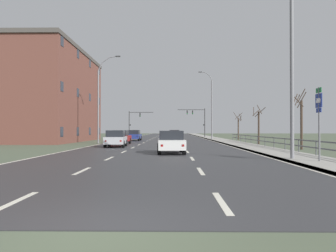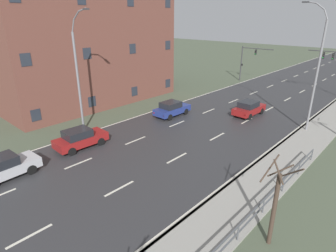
{
  "view_description": "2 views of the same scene",
  "coord_description": "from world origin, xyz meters",
  "views": [
    {
      "loc": [
        1.23,
        -5.19,
        1.66
      ],
      "look_at": [
        0.32,
        59.76,
        2.36
      ],
      "focal_mm": 34.23,
      "sensor_mm": 36.0,
      "label": 1
    },
    {
      "loc": [
        14.36,
        20.32,
        9.83
      ],
      "look_at": [
        0.0,
        35.95,
        1.52
      ],
      "focal_mm": 29.87,
      "sensor_mm": 36.0,
      "label": 2
    }
  ],
  "objects": [
    {
      "name": "car_distant",
      "position": [
        1.57,
        46.93,
        0.8
      ],
      "size": [
        1.95,
        4.16,
        1.57
      ],
      "rotation": [
        0.0,
        0.0,
        -0.04
      ],
      "color": "maroon",
      "rests_on": "ground"
    },
    {
      "name": "sidewalk_right",
      "position": [
        8.43,
        60.0,
        0.06
      ],
      "size": [
        3.0,
        120.0,
        0.12
      ],
      "color": "gray",
      "rests_on": "ground"
    },
    {
      "name": "traffic_signal_right",
      "position": [
        6.48,
        60.88,
        4.16
      ],
      "size": [
        5.68,
        0.36,
        5.99
      ],
      "color": "#38383A",
      "rests_on": "ground"
    },
    {
      "name": "bare_tree_far",
      "position": [
        11.69,
        45.66,
        2.07
      ],
      "size": [
        1.53,
        1.61,
        4.44
      ],
      "color": "#423328",
      "rests_on": "ground"
    },
    {
      "name": "car_mid_centre",
      "position": [
        -4.35,
        41.28,
        0.8
      ],
      "size": [
        1.88,
        4.12,
        1.57
      ],
      "rotation": [
        0.0,
        0.0,
        -0.01
      ],
      "color": "navy",
      "rests_on": "ground"
    },
    {
      "name": "road_asphalt_strip",
      "position": [
        0.0,
        60.0,
        0.01
      ],
      "size": [
        14.0,
        120.0,
        0.03
      ],
      "color": "#303033",
      "rests_on": "ground"
    },
    {
      "name": "traffic_signal_left",
      "position": [
        -6.92,
        62.1,
        3.68
      ],
      "size": [
        5.15,
        0.36,
        5.53
      ],
      "color": "#38383A",
      "rests_on": "ground"
    },
    {
      "name": "car_near_right",
      "position": [
        -4.09,
        24.75,
        0.8
      ],
      "size": [
        2.01,
        4.19,
        1.57
      ],
      "rotation": [
        0.0,
        0.0,
        0.06
      ],
      "color": "#B7B7BC",
      "rests_on": "ground"
    },
    {
      "name": "brick_building",
      "position": [
        -16.44,
        38.94,
        6.27
      ],
      "size": [
        11.05,
        20.75,
        12.52
      ],
      "color": "brown",
      "rests_on": "ground"
    },
    {
      "name": "street_lamp_foreground",
      "position": [
        7.43,
        11.91,
        5.13
      ],
      "size": [
        2.62,
        0.24,
        10.51
      ],
      "color": "slate",
      "rests_on": "ground"
    },
    {
      "name": "bare_tree_near",
      "position": [
        11.91,
        21.49,
        2.39
      ],
      "size": [
        1.29,
        1.47,
        5.08
      ],
      "color": "#423328",
      "rests_on": "ground"
    },
    {
      "name": "bare_tree_mid",
      "position": [
        10.94,
        31.0,
        2.13
      ],
      "size": [
        1.55,
        1.31,
        4.43
      ],
      "color": "#423328",
      "rests_on": "ground"
    },
    {
      "name": "highway_sign",
      "position": [
        8.39,
        10.51,
        2.39
      ],
      "size": [
        0.09,
        0.68,
        3.72
      ],
      "color": "slate",
      "rests_on": "ground"
    },
    {
      "name": "car_near_left",
      "position": [
        -4.58,
        30.57,
        0.8
      ],
      "size": [
        1.95,
        4.16,
        1.57
      ],
      "rotation": [
        0.0,
        0.0,
        -0.04
      ],
      "color": "maroon",
      "rests_on": "ground"
    },
    {
      "name": "ground_plane",
      "position": [
        0.0,
        48.0,
        -0.06
      ],
      "size": [
        160.0,
        160.0,
        0.12
      ],
      "color": "#4C5642"
    },
    {
      "name": "street_lamp_midground",
      "position": [
        7.47,
        46.56,
        5.45
      ],
      "size": [
        2.26,
        0.24,
        11.07
      ],
      "color": "slate",
      "rests_on": "ground"
    },
    {
      "name": "car_far_right",
      "position": [
        1.12,
        16.78,
        0.8
      ],
      "size": [
        2.01,
        4.19,
        1.57
      ],
      "rotation": [
        0.0,
        0.0,
        0.05
      ],
      "color": "silver",
      "rests_on": "ground"
    },
    {
      "name": "street_lamp_left_bank",
      "position": [
        -7.41,
        32.7,
        5.1
      ],
      "size": [
        2.72,
        0.24,
        10.47
      ],
      "color": "slate",
      "rests_on": "ground"
    },
    {
      "name": "guardrail",
      "position": [
        9.85,
        22.06,
        0.71
      ],
      "size": [
        0.07,
        37.17,
        1.0
      ],
      "color": "#515459",
      "rests_on": "ground"
    }
  ]
}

